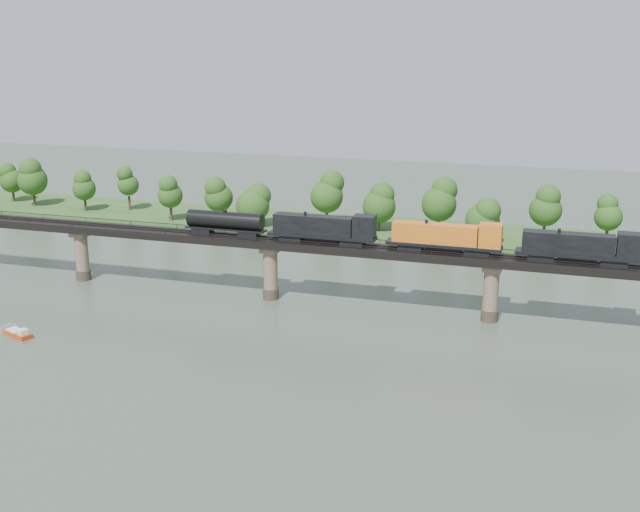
% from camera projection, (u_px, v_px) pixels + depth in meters
% --- Properties ---
extents(ground, '(400.00, 400.00, 0.00)m').
position_uv_depth(ground, '(201.00, 359.00, 121.41)').
color(ground, '#384637').
rests_on(ground, ground).
extents(far_bank, '(300.00, 24.00, 1.60)m').
position_uv_depth(far_bank, '(349.00, 228.00, 199.38)').
color(far_bank, '#2C5020').
rests_on(far_bank, ground).
extents(bridge, '(236.00, 30.00, 11.50)m').
position_uv_depth(bridge, '(271.00, 270.00, 147.54)').
color(bridge, '#473A2D').
rests_on(bridge, ground).
extents(bridge_superstructure, '(220.00, 4.90, 0.75)m').
position_uv_depth(bridge_superstructure, '(270.00, 237.00, 145.83)').
color(bridge_superstructure, black).
rests_on(bridge_superstructure, bridge).
extents(far_treeline, '(289.06, 17.54, 13.60)m').
position_uv_depth(far_treeline, '(312.00, 198.00, 195.44)').
color(far_treeline, '#382619').
rests_on(far_treeline, far_bank).
extents(freight_train, '(79.76, 3.11, 5.49)m').
position_uv_depth(freight_train, '(403.00, 234.00, 138.19)').
color(freight_train, black).
rests_on(freight_train, bridge).
extents(motorboat, '(5.99, 3.98, 1.58)m').
position_uv_depth(motorboat, '(18.00, 333.00, 130.29)').
color(motorboat, '#B33914').
rests_on(motorboat, ground).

